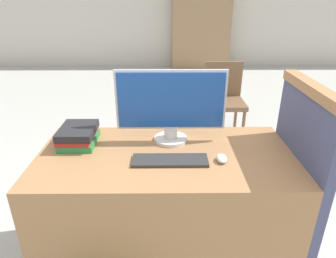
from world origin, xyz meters
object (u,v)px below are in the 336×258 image
Objects in this scene: monitor at (170,105)px; mouse at (221,158)px; far_chair at (223,96)px; book_stack at (78,135)px; keyboard at (170,160)px.

monitor is 7.63× the size of mouse.
monitor is at bearing -77.49° from far_chair.
far_chair is (0.39, 1.97, -0.31)m from mouse.
book_stack is at bearing -176.11° from monitor.
book_stack reaches higher than mouse.
far_chair is at bearing 78.89° from mouse.
book_stack is (-0.52, -0.04, -0.16)m from monitor.
mouse is at bearing -43.53° from monitor.
mouse is 0.09× the size of far_chair.
monitor is 0.55m from book_stack.
monitor is 1.59× the size of keyboard.
book_stack reaches higher than keyboard.
mouse reaches higher than keyboard.
book_stack is (-0.52, 0.21, 0.04)m from keyboard.
book_stack is 0.30× the size of far_chair.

